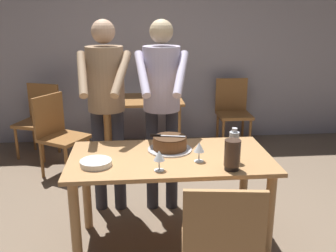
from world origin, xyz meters
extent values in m
plane|color=#7A6651|center=(0.00, 0.00, 0.00)|extent=(14.00, 14.00, 0.00)
cube|color=#ADA8B2|center=(0.00, 2.71, 1.35)|extent=(10.00, 0.12, 2.70)
cube|color=tan|center=(0.00, 0.00, 0.73)|extent=(1.49, 0.78, 0.03)
cylinder|color=tan|center=(-0.67, -0.32, 0.36)|extent=(0.07, 0.07, 0.72)
cylinder|color=tan|center=(0.67, -0.32, 0.36)|extent=(0.07, 0.07, 0.72)
cylinder|color=tan|center=(-0.67, 0.32, 0.36)|extent=(0.07, 0.07, 0.72)
cylinder|color=tan|center=(0.67, 0.32, 0.36)|extent=(0.07, 0.07, 0.72)
cylinder|color=silver|center=(0.01, 0.12, 0.76)|extent=(0.34, 0.34, 0.01)
cylinder|color=brown|center=(0.01, 0.12, 0.81)|extent=(0.26, 0.26, 0.09)
cylinder|color=#432A18|center=(0.01, 0.12, 0.86)|extent=(0.25, 0.25, 0.01)
cube|color=silver|center=(0.03, 0.12, 0.87)|extent=(0.20, 0.06, 0.00)
cube|color=black|center=(-0.10, 0.15, 0.87)|extent=(0.08, 0.04, 0.02)
cylinder|color=white|center=(-0.53, -0.14, 0.76)|extent=(0.22, 0.22, 0.01)
cylinder|color=white|center=(-0.53, -0.14, 0.77)|extent=(0.22, 0.22, 0.01)
cylinder|color=white|center=(-0.53, -0.14, 0.78)|extent=(0.22, 0.22, 0.01)
cylinder|color=white|center=(-0.53, -0.14, 0.79)|extent=(0.22, 0.22, 0.01)
cylinder|color=silver|center=(-0.10, -0.26, 0.75)|extent=(0.07, 0.07, 0.00)
cylinder|color=silver|center=(-0.10, -0.26, 0.79)|extent=(0.01, 0.01, 0.07)
cone|color=silver|center=(-0.10, -0.26, 0.86)|extent=(0.08, 0.08, 0.07)
cylinder|color=silver|center=(0.19, -0.12, 0.75)|extent=(0.07, 0.07, 0.00)
cylinder|color=silver|center=(0.19, -0.12, 0.79)|extent=(0.01, 0.01, 0.07)
cone|color=silver|center=(0.19, -0.12, 0.86)|extent=(0.08, 0.08, 0.07)
cylinder|color=silver|center=(0.44, -0.15, 0.86)|extent=(0.07, 0.07, 0.22)
cylinder|color=silver|center=(0.44, -0.15, 0.98)|extent=(0.04, 0.04, 0.03)
cylinder|color=black|center=(0.39, -0.29, 0.77)|extent=(0.10, 0.10, 0.03)
cylinder|color=#3F2D23|center=(0.39, -0.29, 0.87)|extent=(0.11, 0.11, 0.18)
cylinder|color=#2D2D38|center=(0.07, 0.60, 0.47)|extent=(0.11, 0.11, 0.95)
cylinder|color=#2D2D38|center=(-0.11, 0.62, 0.47)|extent=(0.11, 0.11, 0.95)
cylinder|color=#B7ADC6|center=(-0.02, 0.61, 1.23)|extent=(0.32, 0.32, 0.55)
sphere|color=tan|center=(-0.02, 0.61, 1.62)|extent=(0.20, 0.20, 0.20)
cylinder|color=#B7ADC6|center=(0.13, 0.42, 1.30)|extent=(0.18, 0.42, 0.34)
cylinder|color=#B7ADC6|center=(-0.18, 0.44, 1.30)|extent=(0.13, 0.42, 0.34)
cylinder|color=#2D2D38|center=(-0.41, 0.63, 0.47)|extent=(0.11, 0.11, 0.95)
cylinder|color=#2D2D38|center=(-0.59, 0.65, 0.47)|extent=(0.11, 0.11, 0.95)
cylinder|color=#997A5B|center=(-0.50, 0.64, 1.23)|extent=(0.32, 0.32, 0.55)
sphere|color=tan|center=(-0.50, 0.64, 1.62)|extent=(0.20, 0.20, 0.20)
cylinder|color=#997A5B|center=(-0.35, 0.45, 1.30)|extent=(0.18, 0.42, 0.34)
cylinder|color=#997A5B|center=(-0.67, 0.47, 1.30)|extent=(0.13, 0.42, 0.34)
cube|color=tan|center=(0.23, -0.69, 0.43)|extent=(0.49, 0.49, 0.04)
cube|color=tan|center=(0.20, -0.89, 0.68)|extent=(0.44, 0.08, 0.45)
cube|color=#9E6633|center=(-0.16, 2.01, 0.72)|extent=(1.00, 0.70, 0.03)
cylinder|color=#9E6633|center=(-0.59, 1.74, 0.35)|extent=(0.07, 0.07, 0.71)
cylinder|color=#9E6633|center=(0.26, 1.74, 0.35)|extent=(0.07, 0.07, 0.71)
cylinder|color=#9E6633|center=(-0.59, 2.29, 0.35)|extent=(0.07, 0.07, 0.71)
cylinder|color=#9E6633|center=(0.26, 2.29, 0.35)|extent=(0.07, 0.07, 0.71)
cube|color=#9E6633|center=(-1.04, 1.46, 0.43)|extent=(0.61, 0.61, 0.04)
cylinder|color=#9E6633|center=(-0.79, 1.51, 0.21)|extent=(0.04, 0.04, 0.41)
cylinder|color=#9E6633|center=(-0.99, 1.21, 0.21)|extent=(0.04, 0.04, 0.41)
cylinder|color=#9E6633|center=(-1.09, 1.71, 0.21)|extent=(0.04, 0.04, 0.41)
cylinder|color=#9E6633|center=(-1.29, 1.41, 0.21)|extent=(0.04, 0.04, 0.41)
cube|color=#9E6633|center=(-1.21, 1.58, 0.68)|extent=(0.27, 0.38, 0.45)
cube|color=#9E6633|center=(-1.49, 2.09, 0.43)|extent=(0.57, 0.57, 0.04)
cylinder|color=#9E6633|center=(-1.38, 1.86, 0.21)|extent=(0.04, 0.04, 0.41)
cylinder|color=#9E6633|center=(-1.72, 1.98, 0.21)|extent=(0.04, 0.04, 0.41)
cylinder|color=#9E6633|center=(-1.25, 2.20, 0.21)|extent=(0.04, 0.04, 0.41)
cylinder|color=#9E6633|center=(-1.59, 2.32, 0.21)|extent=(0.04, 0.04, 0.41)
cube|color=#9E6633|center=(-1.41, 2.28, 0.68)|extent=(0.42, 0.18, 0.45)
cube|color=#9E6633|center=(1.09, 2.26, 0.43)|extent=(0.44, 0.44, 0.04)
cylinder|color=#9E6633|center=(1.27, 2.08, 0.21)|extent=(0.04, 0.04, 0.41)
cylinder|color=#9E6633|center=(0.91, 2.08, 0.21)|extent=(0.04, 0.04, 0.41)
cylinder|color=#9E6633|center=(1.27, 2.44, 0.21)|extent=(0.04, 0.04, 0.41)
cylinder|color=#9E6633|center=(0.91, 2.45, 0.21)|extent=(0.04, 0.04, 0.41)
cube|color=#9E6633|center=(1.09, 2.47, 0.68)|extent=(0.44, 0.03, 0.45)
camera|label=1|loc=(-0.26, -2.63, 1.77)|focal=40.73mm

